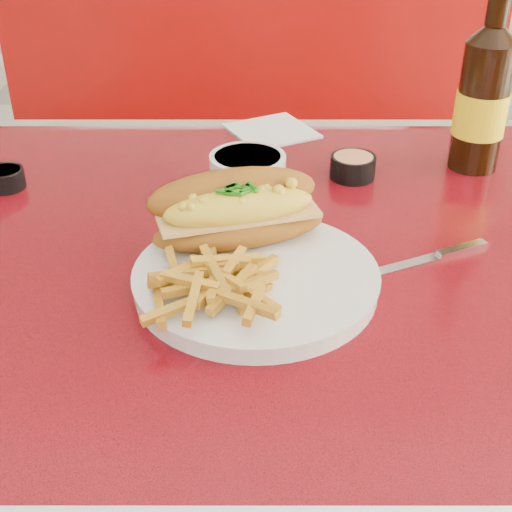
{
  "coord_description": "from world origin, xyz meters",
  "views": [
    {
      "loc": [
        0.01,
        -0.74,
        1.21
      ],
      "look_at": [
        0.01,
        -0.09,
        0.81
      ],
      "focal_mm": 50.0,
      "sensor_mm": 36.0,
      "label": 1
    }
  ],
  "objects_px": {
    "dinner_plate": "(256,279)",
    "fork": "(308,273)",
    "sauce_cup_left": "(4,178)",
    "knife": "(432,257)",
    "beer_bottle": "(483,95)",
    "diner_table": "(251,350)",
    "gravy_ramekin": "(248,174)",
    "booth_bench_far": "(253,246)",
    "sauce_cup_right": "(353,166)",
    "mac_hoagie": "(237,210)"
  },
  "relations": [
    {
      "from": "fork",
      "to": "knife",
      "type": "xyz_separation_m",
      "value": [
        0.15,
        0.06,
        -0.02
      ]
    },
    {
      "from": "beer_bottle",
      "to": "knife",
      "type": "distance_m",
      "value": 0.3
    },
    {
      "from": "gravy_ramekin",
      "to": "knife",
      "type": "xyz_separation_m",
      "value": [
        0.22,
        -0.17,
        -0.03
      ]
    },
    {
      "from": "booth_bench_far",
      "to": "sauce_cup_right",
      "type": "height_order",
      "value": "booth_bench_far"
    },
    {
      "from": "fork",
      "to": "sauce_cup_right",
      "type": "distance_m",
      "value": 0.29
    },
    {
      "from": "dinner_plate",
      "to": "fork",
      "type": "relative_size",
      "value": 2.63
    },
    {
      "from": "mac_hoagie",
      "to": "gravy_ramekin",
      "type": "distance_m",
      "value": 0.16
    },
    {
      "from": "booth_bench_far",
      "to": "fork",
      "type": "bearing_deg",
      "value": -85.97
    },
    {
      "from": "booth_bench_far",
      "to": "sauce_cup_right",
      "type": "xyz_separation_m",
      "value": [
        0.15,
        -0.62,
        0.5
      ]
    },
    {
      "from": "gravy_ramekin",
      "to": "dinner_plate",
      "type": "bearing_deg",
      "value": -87.18
    },
    {
      "from": "diner_table",
      "to": "sauce_cup_right",
      "type": "distance_m",
      "value": 0.3
    },
    {
      "from": "mac_hoagie",
      "to": "fork",
      "type": "xyz_separation_m",
      "value": [
        0.08,
        -0.07,
        -0.04
      ]
    },
    {
      "from": "gravy_ramekin",
      "to": "sauce_cup_right",
      "type": "bearing_deg",
      "value": 20.09
    },
    {
      "from": "gravy_ramekin",
      "to": "knife",
      "type": "distance_m",
      "value": 0.28
    },
    {
      "from": "knife",
      "to": "sauce_cup_right",
      "type": "bearing_deg",
      "value": 82.13
    },
    {
      "from": "sauce_cup_left",
      "to": "fork",
      "type": "bearing_deg",
      "value": -31.48
    },
    {
      "from": "booth_bench_far",
      "to": "gravy_ramekin",
      "type": "height_order",
      "value": "booth_bench_far"
    },
    {
      "from": "diner_table",
      "to": "dinner_plate",
      "type": "xyz_separation_m",
      "value": [
        0.01,
        -0.09,
        0.17
      ]
    },
    {
      "from": "gravy_ramekin",
      "to": "beer_bottle",
      "type": "height_order",
      "value": "beer_bottle"
    },
    {
      "from": "diner_table",
      "to": "sauce_cup_left",
      "type": "height_order",
      "value": "sauce_cup_left"
    },
    {
      "from": "beer_bottle",
      "to": "knife",
      "type": "relative_size",
      "value": 1.66
    },
    {
      "from": "beer_bottle",
      "to": "diner_table",
      "type": "bearing_deg",
      "value": -144.91
    },
    {
      "from": "diner_table",
      "to": "mac_hoagie",
      "type": "distance_m",
      "value": 0.22
    },
    {
      "from": "diner_table",
      "to": "booth_bench_far",
      "type": "relative_size",
      "value": 1.03
    },
    {
      "from": "diner_table",
      "to": "sauce_cup_left",
      "type": "distance_m",
      "value": 0.42
    },
    {
      "from": "knife",
      "to": "sauce_cup_left",
      "type": "bearing_deg",
      "value": 136.42
    },
    {
      "from": "sauce_cup_left",
      "to": "beer_bottle",
      "type": "bearing_deg",
      "value": 6.12
    },
    {
      "from": "dinner_plate",
      "to": "fork",
      "type": "bearing_deg",
      "value": -0.33
    },
    {
      "from": "dinner_plate",
      "to": "gravy_ramekin",
      "type": "height_order",
      "value": "gravy_ramekin"
    },
    {
      "from": "booth_bench_far",
      "to": "sauce_cup_left",
      "type": "distance_m",
      "value": 0.89
    },
    {
      "from": "sauce_cup_right",
      "to": "beer_bottle",
      "type": "xyz_separation_m",
      "value": [
        0.18,
        0.04,
        0.09
      ]
    },
    {
      "from": "mac_hoagie",
      "to": "sauce_cup_left",
      "type": "height_order",
      "value": "mac_hoagie"
    },
    {
      "from": "sauce_cup_right",
      "to": "mac_hoagie",
      "type": "bearing_deg",
      "value": -127.5
    },
    {
      "from": "mac_hoagie",
      "to": "knife",
      "type": "xyz_separation_m",
      "value": [
        0.23,
        -0.01,
        -0.05
      ]
    },
    {
      "from": "booth_bench_far",
      "to": "knife",
      "type": "relative_size",
      "value": 6.87
    },
    {
      "from": "dinner_plate",
      "to": "sauce_cup_right",
      "type": "distance_m",
      "value": 0.31
    },
    {
      "from": "diner_table",
      "to": "fork",
      "type": "bearing_deg",
      "value": -54.98
    },
    {
      "from": "booth_bench_far",
      "to": "mac_hoagie",
      "type": "bearing_deg",
      "value": -91.03
    },
    {
      "from": "fork",
      "to": "beer_bottle",
      "type": "relative_size",
      "value": 0.46
    },
    {
      "from": "knife",
      "to": "diner_table",
      "type": "bearing_deg",
      "value": 146.82
    },
    {
      "from": "booth_bench_far",
      "to": "gravy_ramekin",
      "type": "xyz_separation_m",
      "value": [
        -0.0,
        -0.67,
        0.51
      ]
    },
    {
      "from": "mac_hoagie",
      "to": "gravy_ramekin",
      "type": "relative_size",
      "value": 1.78
    },
    {
      "from": "diner_table",
      "to": "sauce_cup_right",
      "type": "relative_size",
      "value": 14.75
    },
    {
      "from": "sauce_cup_right",
      "to": "beer_bottle",
      "type": "relative_size",
      "value": 0.29
    },
    {
      "from": "fork",
      "to": "sauce_cup_left",
      "type": "distance_m",
      "value": 0.48
    },
    {
      "from": "knife",
      "to": "fork",
      "type": "bearing_deg",
      "value": 176.82
    },
    {
      "from": "diner_table",
      "to": "dinner_plate",
      "type": "relative_size",
      "value": 3.47
    },
    {
      "from": "dinner_plate",
      "to": "mac_hoagie",
      "type": "xyz_separation_m",
      "value": [
        -0.02,
        0.07,
        0.05
      ]
    },
    {
      "from": "sauce_cup_left",
      "to": "knife",
      "type": "bearing_deg",
      "value": -18.81
    },
    {
      "from": "diner_table",
      "to": "gravy_ramekin",
      "type": "distance_m",
      "value": 0.24
    }
  ]
}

